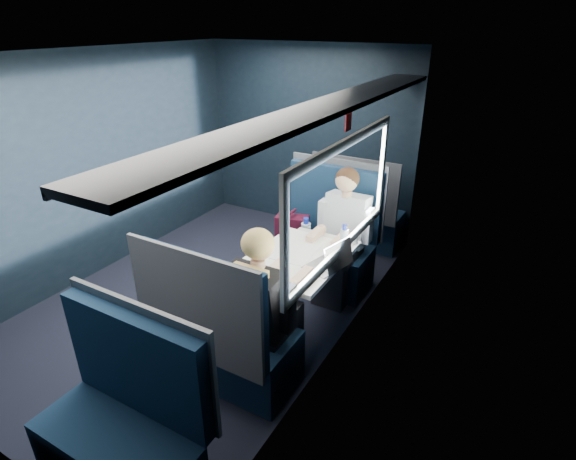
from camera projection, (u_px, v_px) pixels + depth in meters
The scene contains 13 objects.
ground at pixel (211, 296), 4.54m from camera, with size 2.80×4.20×0.01m, color black.
room_shell at pixel (200, 154), 3.89m from camera, with size 3.00×4.40×2.40m.
table at pixel (302, 264), 3.79m from camera, with size 0.62×1.00×0.74m.
seat_bay_near at pixel (324, 243), 4.66m from camera, with size 1.06×0.62×1.26m.
seat_bay_far at pixel (223, 339), 3.29m from camera, with size 1.04×0.62×1.26m.
seat_row_front at pixel (358, 214), 5.39m from camera, with size 1.04×0.51×1.16m.
seat_row_back at pixel (126, 430), 2.57m from camera, with size 1.04×0.51×1.16m.
man at pixel (342, 229), 4.28m from camera, with size 0.53×0.56×1.32m.
woman at pixel (263, 301), 3.18m from camera, with size 0.53×0.56×1.32m.
papers at pixel (292, 253), 3.80m from camera, with size 0.58×0.84×0.01m, color white.
laptop at pixel (332, 261), 3.54m from camera, with size 0.31×0.37×0.24m.
bottle_small at pixel (344, 239), 3.80m from camera, with size 0.07×0.07×0.24m.
cup at pixel (354, 238), 3.95m from camera, with size 0.07×0.07×0.09m, color white.
Camera 1 is at (2.56, -2.93, 2.54)m, focal length 28.00 mm.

